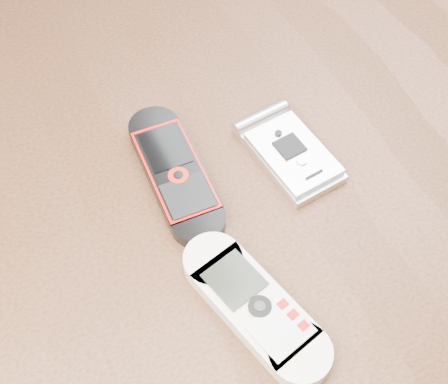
{
  "coord_description": "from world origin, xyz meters",
  "views": [
    {
      "loc": [
        -0.12,
        -0.26,
        1.19
      ],
      "look_at": [
        0.01,
        0.0,
        0.76
      ],
      "focal_mm": 50.0,
      "sensor_mm": 36.0,
      "label": 1
    }
  ],
  "objects_px": {
    "motorola_razr": "(291,153)",
    "nokia_white": "(254,306)",
    "table": "(219,260)",
    "nokia_black_red": "(175,173)"
  },
  "relations": [
    {
      "from": "nokia_white",
      "to": "motorola_razr",
      "type": "bearing_deg",
      "value": 35.89
    },
    {
      "from": "nokia_white",
      "to": "motorola_razr",
      "type": "relative_size",
      "value": 1.37
    },
    {
      "from": "nokia_white",
      "to": "nokia_black_red",
      "type": "bearing_deg",
      "value": 77.61
    },
    {
      "from": "table",
      "to": "nokia_black_red",
      "type": "height_order",
      "value": "nokia_black_red"
    },
    {
      "from": "motorola_razr",
      "to": "nokia_black_red",
      "type": "bearing_deg",
      "value": 159.53
    },
    {
      "from": "nokia_white",
      "to": "nokia_black_red",
      "type": "height_order",
      "value": "nokia_white"
    },
    {
      "from": "motorola_razr",
      "to": "nokia_white",
      "type": "bearing_deg",
      "value": -136.0
    },
    {
      "from": "motorola_razr",
      "to": "table",
      "type": "bearing_deg",
      "value": -176.75
    },
    {
      "from": "nokia_black_red",
      "to": "motorola_razr",
      "type": "bearing_deg",
      "value": -11.68
    },
    {
      "from": "table",
      "to": "motorola_razr",
      "type": "xyz_separation_m",
      "value": [
        0.08,
        0.01,
        0.11
      ]
    }
  ]
}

